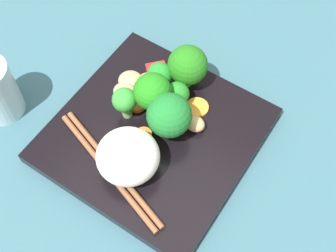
{
  "coord_description": "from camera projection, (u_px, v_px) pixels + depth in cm",
  "views": [
    {
      "loc": [
        -18.88,
        23.83,
        54.08
      ],
      "look_at": [
        -1.7,
        -0.76,
        3.78
      ],
      "focal_mm": 48.45,
      "sensor_mm": 36.0,
      "label": 1
    }
  ],
  "objects": [
    {
      "name": "broccoli_floret_1",
      "position": [
        169.0,
        116.0,
        0.57
      ],
      "size": [
        5.83,
        5.83,
        7.11
      ],
      "color": "#69AE4B",
      "rests_on": "square_plate"
    },
    {
      "name": "pepper_chunk_1",
      "position": [
        157.0,
        73.0,
        0.65
      ],
      "size": [
        4.08,
        4.06,
        1.5
      ],
      "primitive_type": "cube",
      "rotation": [
        0.0,
        0.0,
        5.56
      ],
      "color": "red",
      "rests_on": "square_plate"
    },
    {
      "name": "carrot_slice_0",
      "position": [
        137.0,
        104.0,
        0.62
      ],
      "size": [
        3.67,
        3.67,
        0.72
      ],
      "primitive_type": "cylinder",
      "rotation": [
        0.0,
        0.0,
        5.5
      ],
      "color": "orange",
      "rests_on": "square_plate"
    },
    {
      "name": "broccoli_floret_2",
      "position": [
        152.0,
        92.0,
        0.58
      ],
      "size": [
        5.0,
        5.0,
        7.16
      ],
      "color": "#5F9043",
      "rests_on": "square_plate"
    },
    {
      "name": "chopstick_pair",
      "position": [
        110.0,
        169.0,
        0.57
      ],
      "size": [
        20.0,
        7.32,
        0.74
      ],
      "rotation": [
        0.0,
        0.0,
        2.85
      ],
      "color": "brown",
      "rests_on": "square_plate"
    },
    {
      "name": "chicken_piece_1",
      "position": [
        125.0,
        92.0,
        0.62
      ],
      "size": [
        3.98,
        3.64,
        2.32
      ],
      "primitive_type": "ellipsoid",
      "rotation": [
        0.0,
        0.0,
        0.26
      ],
      "color": "tan",
      "rests_on": "square_plate"
    },
    {
      "name": "chicken_piece_0",
      "position": [
        131.0,
        81.0,
        0.63
      ],
      "size": [
        4.66,
        4.56,
        2.1
      ],
      "primitive_type": "ellipsoid",
      "rotation": [
        0.0,
        0.0,
        3.67
      ],
      "color": "tan",
      "rests_on": "square_plate"
    },
    {
      "name": "rice_mound",
      "position": [
        128.0,
        156.0,
        0.55
      ],
      "size": [
        10.86,
        10.82,
        6.13
      ],
      "primitive_type": "ellipsoid",
      "rotation": [
        0.0,
        0.0,
        0.6
      ],
      "color": "white",
      "rests_on": "square_plate"
    },
    {
      "name": "chicken_piece_2",
      "position": [
        146.0,
        80.0,
        0.64
      ],
      "size": [
        2.92,
        3.25,
        1.96
      ],
      "primitive_type": "ellipsoid",
      "rotation": [
        0.0,
        0.0,
        4.37
      ],
      "color": "tan",
      "rests_on": "square_plate"
    },
    {
      "name": "broccoli_floret_0",
      "position": [
        175.0,
        93.0,
        0.61
      ],
      "size": [
        3.32,
        3.32,
        4.22
      ],
      "color": "#5F9042",
      "rests_on": "square_plate"
    },
    {
      "name": "chicken_piece_4",
      "position": [
        195.0,
        124.0,
        0.6
      ],
      "size": [
        2.97,
        2.51,
        2.09
      ],
      "primitive_type": "ellipsoid",
      "rotation": [
        0.0,
        0.0,
        3.24
      ],
      "color": "tan",
      "rests_on": "square_plate"
    },
    {
      "name": "broccoli_floret_4",
      "position": [
        188.0,
        65.0,
        0.61
      ],
      "size": [
        5.54,
        5.54,
        6.75
      ],
      "color": "#73BA5D",
      "rests_on": "square_plate"
    },
    {
      "name": "carrot_slice_3",
      "position": [
        144.0,
        135.0,
        0.6
      ],
      "size": [
        2.8,
        2.8,
        0.8
      ],
      "primitive_type": "cylinder",
      "rotation": [
        0.0,
        0.0,
        5.09
      ],
      "color": "orange",
      "rests_on": "square_plate"
    },
    {
      "name": "ground_plane",
      "position": [
        155.0,
        141.0,
        0.63
      ],
      "size": [
        110.0,
        110.0,
        2.0
      ],
      "primitive_type": "cube",
      "color": "#315A66"
    },
    {
      "name": "broccoli_floret_3",
      "position": [
        160.0,
        75.0,
        0.62
      ],
      "size": [
        3.52,
        3.52,
        4.86
      ],
      "color": "#5B9F3E",
      "rests_on": "square_plate"
    },
    {
      "name": "carrot_slice_2",
      "position": [
        157.0,
        99.0,
        0.63
      ],
      "size": [
        3.4,
        3.4,
        0.56
      ],
      "primitive_type": "cylinder",
      "rotation": [
        0.0,
        0.0,
        6.17
      ],
      "color": "orange",
      "rests_on": "square_plate"
    },
    {
      "name": "pepper_chunk_0",
      "position": [
        180.0,
        118.0,
        0.61
      ],
      "size": [
        3.19,
        3.41,
        1.7
      ],
      "primitive_type": "cube",
      "rotation": [
        0.0,
        0.0,
        5.1
      ],
      "color": "red",
      "rests_on": "square_plate"
    },
    {
      "name": "broccoli_floret_5",
      "position": [
        123.0,
        103.0,
        0.59
      ],
      "size": [
        3.29,
        3.29,
        5.27
      ],
      "color": "#78BB5E",
      "rests_on": "square_plate"
    },
    {
      "name": "square_plate",
      "position": [
        155.0,
        135.0,
        0.61
      ],
      "size": [
        26.14,
        26.14,
        1.78
      ],
      "primitive_type": "cube",
      "rotation": [
        0.0,
        0.0,
        0.03
      ],
      "color": "black",
      "rests_on": "ground_plane"
    },
    {
      "name": "carrot_slice_1",
      "position": [
        197.0,
        107.0,
        0.62
      ],
      "size": [
        3.79,
        3.79,
        0.42
      ],
      "primitive_type": "cylinder",
      "rotation": [
        0.0,
        0.0,
        3.38
      ],
      "color": "orange",
      "rests_on": "square_plate"
    }
  ]
}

